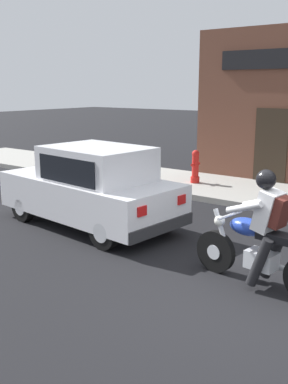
% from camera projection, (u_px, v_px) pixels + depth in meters
% --- Properties ---
extents(ground_plane, '(80.00, 80.00, 0.00)m').
position_uv_depth(ground_plane, '(252.00, 302.00, 5.67)').
color(ground_plane, black).
extents(sidewalk_curb, '(2.60, 22.00, 0.14)m').
position_uv_depth(sidewalk_curb, '(228.00, 189.00, 11.57)').
color(sidewalk_curb, '#9E9B93').
rests_on(sidewalk_curb, ground).
extents(motorcycle_with_rider, '(0.64, 2.01, 1.62)m').
position_uv_depth(motorcycle_with_rider, '(261.00, 239.00, 5.97)').
color(motorcycle_with_rider, black).
rests_on(motorcycle_with_rider, ground).
extents(car_hatchback, '(2.00, 3.92, 1.57)m').
position_uv_depth(car_hatchback, '(91.00, 188.00, 8.60)').
color(car_hatchback, black).
rests_on(car_hatchback, ground).
extents(fire_hydrant, '(0.36, 0.24, 0.88)m').
position_uv_depth(fire_hydrant, '(195.00, 167.00, 11.95)').
color(fire_hydrant, red).
rests_on(fire_hydrant, sidewalk_curb).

